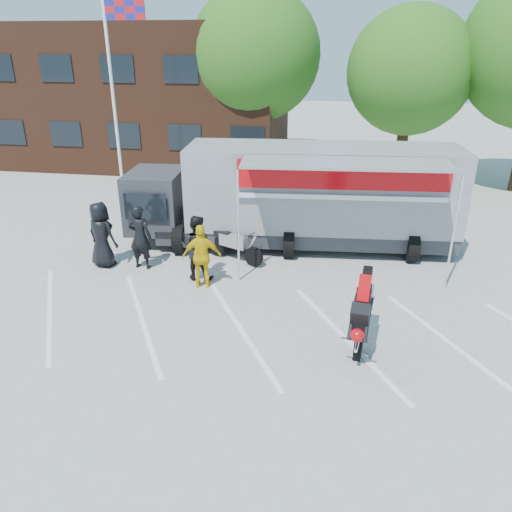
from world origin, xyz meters
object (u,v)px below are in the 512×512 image
(parked_motorcycle, at_px, (235,261))
(stunt_bike_rider, at_px, (361,341))
(spectator_hivis, at_px, (202,257))
(tree_left, at_px, (255,55))
(transporter_truck, at_px, (304,245))
(spectator_leather_a, at_px, (101,235))
(spectator_leather_c, at_px, (197,248))
(flagpole, at_px, (117,73))
(tree_mid, at_px, (410,72))
(spectator_leather_b, at_px, (140,237))

(parked_motorcycle, relative_size, stunt_bike_rider, 1.01)
(spectator_hivis, bearing_deg, tree_left, -97.47)
(transporter_truck, bearing_deg, spectator_hivis, -130.31)
(transporter_truck, xyz_separation_m, spectator_hivis, (-2.46, -3.42, 0.88))
(tree_left, bearing_deg, spectator_leather_a, -101.45)
(transporter_truck, bearing_deg, spectator_leather_c, -137.53)
(flagpole, relative_size, tree_left, 0.93)
(transporter_truck, distance_m, parked_motorcycle, 2.51)
(tree_mid, bearing_deg, spectator_leather_c, -119.35)
(spectator_leather_a, distance_m, spectator_leather_b, 1.16)
(stunt_bike_rider, relative_size, spectator_hivis, 1.14)
(spectator_leather_b, bearing_deg, transporter_truck, -145.94)
(flagpole, relative_size, stunt_bike_rider, 3.99)
(spectator_leather_c, bearing_deg, spectator_leather_a, -5.64)
(transporter_truck, xyz_separation_m, spectator_leather_a, (-5.71, -2.55, 0.98))
(parked_motorcycle, bearing_deg, spectator_leather_a, 130.03)
(tree_mid, distance_m, spectator_hivis, 14.13)
(spectator_leather_b, bearing_deg, tree_left, -90.94)
(tree_mid, bearing_deg, spectator_leather_a, -130.29)
(tree_left, bearing_deg, parked_motorcycle, -83.43)
(spectator_leather_b, height_order, spectator_hivis, spectator_leather_b)
(spectator_leather_a, distance_m, spectator_leather_c, 2.99)
(parked_motorcycle, bearing_deg, spectator_hivis, -169.84)
(tree_left, height_order, transporter_truck, tree_left)
(spectator_leather_a, relative_size, spectator_leather_b, 1.02)
(transporter_truck, height_order, parked_motorcycle, transporter_truck)
(stunt_bike_rider, bearing_deg, parked_motorcycle, 141.19)
(tree_left, relative_size, spectator_leather_a, 4.43)
(spectator_leather_b, relative_size, spectator_hivis, 1.08)
(flagpole, distance_m, stunt_bike_rider, 13.88)
(flagpole, bearing_deg, spectator_hivis, -54.41)
(tree_left, height_order, tree_mid, tree_left)
(flagpole, height_order, tree_mid, flagpole)
(spectator_leather_c, bearing_deg, spectator_leather_b, -11.67)
(spectator_leather_b, bearing_deg, flagpole, -59.12)
(spectator_leather_b, bearing_deg, tree_mid, -121.55)
(spectator_leather_a, xyz_separation_m, spectator_leather_b, (1.16, 0.04, -0.02))
(stunt_bike_rider, xyz_separation_m, spectator_leather_a, (-7.42, 2.91, 0.98))
(flagpole, bearing_deg, spectator_leather_a, -73.89)
(tree_mid, xyz_separation_m, stunt_bike_rider, (-2.05, -14.08, -4.94))
(tree_mid, height_order, parked_motorcycle, tree_mid)
(flagpole, bearing_deg, parked_motorcycle, -43.15)
(flagpole, height_order, spectator_leather_b, flagpole)
(spectator_leather_a, height_order, spectator_leather_c, spectator_leather_a)
(parked_motorcycle, xyz_separation_m, spectator_leather_c, (-0.78, -1.37, 0.92))
(parked_motorcycle, xyz_separation_m, spectator_leather_b, (-2.59, -0.93, 0.96))
(flagpole, xyz_separation_m, spectator_leather_b, (2.94, -6.12, -4.10))
(spectator_leather_b, xyz_separation_m, spectator_leather_c, (1.81, -0.43, -0.03))
(parked_motorcycle, bearing_deg, flagpole, 72.27)
(transporter_truck, distance_m, spectator_leather_c, 4.13)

